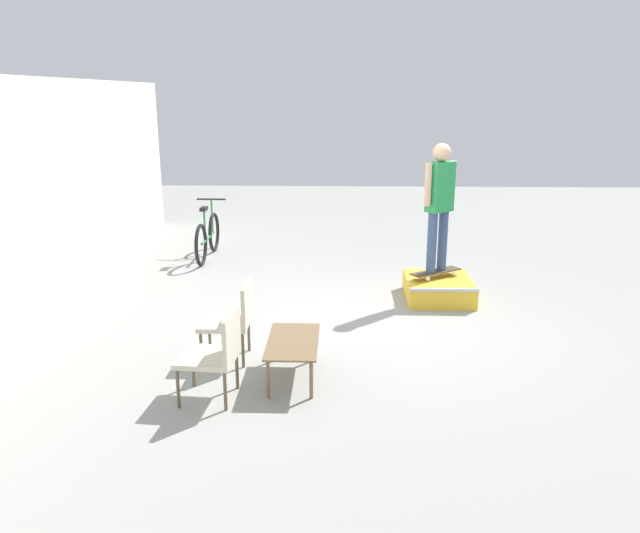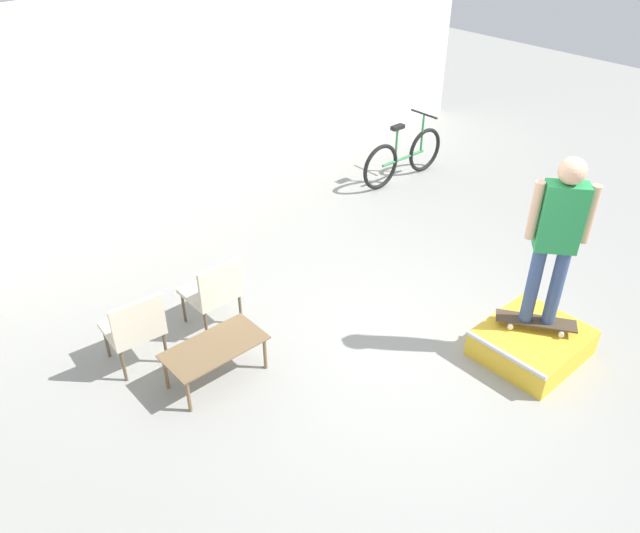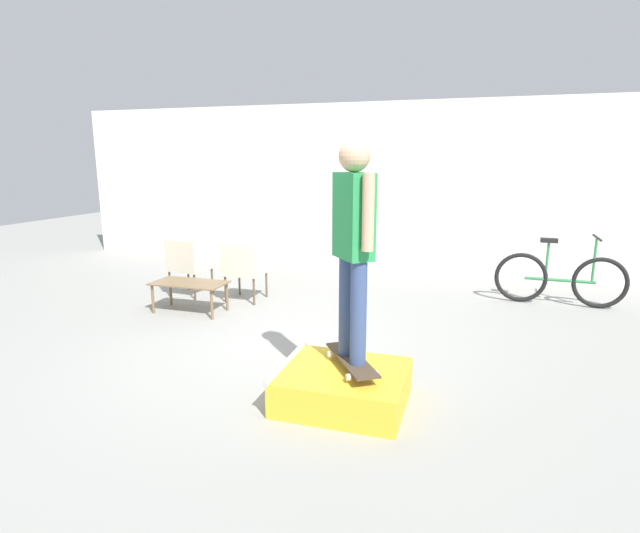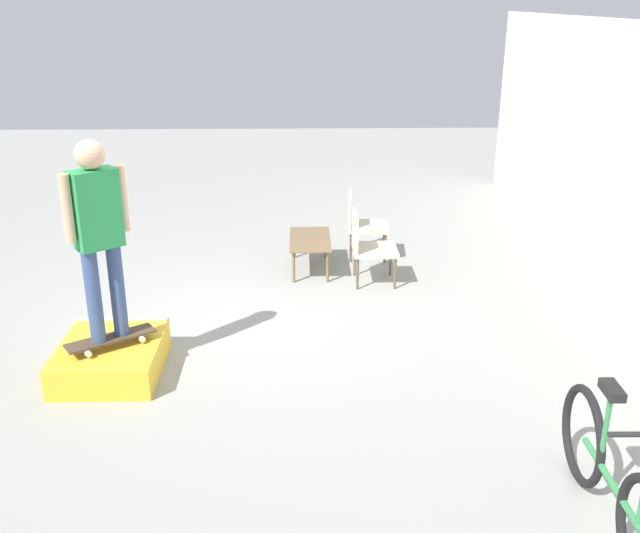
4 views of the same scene
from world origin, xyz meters
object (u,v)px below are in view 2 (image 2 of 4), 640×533
object	(u,v)px
person_skater	(558,231)
coffee_table	(215,350)
skateboard_on_ramp	(536,321)
bicycle	(403,157)
patio_chair_right	(214,290)
skate_ramp_box	(532,343)
patio_chair_left	(135,326)

from	to	relation	value
person_skater	coffee_table	distance (m)	3.39
skateboard_on_ramp	bicycle	distance (m)	4.20
patio_chair_right	person_skater	bearing A→B (deg)	131.36
skateboard_on_ramp	coffee_table	xyz separation A→B (m)	(-2.66, 1.81, -0.01)
bicycle	coffee_table	bearing A→B (deg)	-157.72
coffee_table	bicycle	size ratio (longest dim) A/B	0.57
skate_ramp_box	person_skater	xyz separation A→B (m)	(0.06, 0.04, 1.29)
person_skater	patio_chair_right	xyz separation A→B (m)	(-2.21, 2.49, -0.95)
skateboard_on_ramp	person_skater	xyz separation A→B (m)	(0.00, -0.00, 1.06)
patio_chair_left	person_skater	bearing A→B (deg)	146.30
coffee_table	skate_ramp_box	bearing A→B (deg)	-35.36
person_skater	skateboard_on_ramp	bearing A→B (deg)	-143.82
skate_ramp_box	person_skater	world-z (taller)	person_skater
coffee_table	patio_chair_left	size ratio (longest dim) A/B	1.14
skate_ramp_box	coffee_table	size ratio (longest dim) A/B	1.08
person_skater	coffee_table	world-z (taller)	person_skater
coffee_table	patio_chair_left	bearing A→B (deg)	124.31
skate_ramp_box	patio_chair_right	world-z (taller)	patio_chair_right
person_skater	skate_ramp_box	bearing A→B (deg)	-97.90
skate_ramp_box	coffee_table	distance (m)	3.20
person_skater	bicycle	distance (m)	4.33
patio_chair_left	skateboard_on_ramp	bearing A→B (deg)	146.30
skateboard_on_ramp	coffee_table	bearing A→B (deg)	-158.00
skate_ramp_box	skateboard_on_ramp	xyz separation A→B (m)	(0.06, 0.04, 0.23)
coffee_table	bicycle	distance (m)	5.08
skate_ramp_box	coffee_table	bearing A→B (deg)	144.64
patio_chair_right	bicycle	bearing A→B (deg)	-165.03
skate_ramp_box	bicycle	xyz separation A→B (m)	(2.13, 3.69, 0.23)
coffee_table	patio_chair_right	world-z (taller)	patio_chair_right
person_skater	patio_chair_left	size ratio (longest dim) A/B	2.05
skate_ramp_box	bicycle	world-z (taller)	bicycle
patio_chair_right	bicycle	size ratio (longest dim) A/B	0.50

